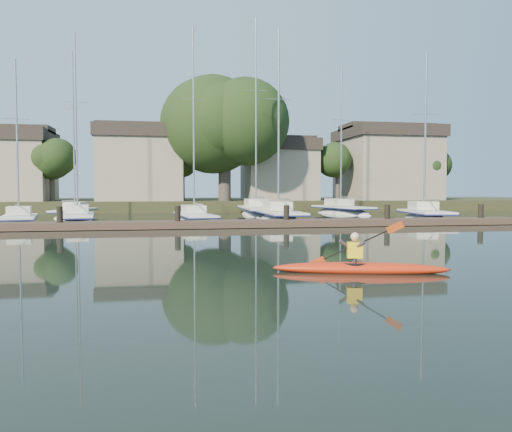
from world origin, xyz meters
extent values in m
plane|color=black|center=(0.00, 0.00, 0.00)|extent=(160.00, 160.00, 0.00)
ellipsoid|color=#B60F0E|center=(1.12, -1.40, 0.10)|extent=(4.37, 1.67, 0.33)
cylinder|color=black|center=(0.98, -1.36, 0.20)|extent=(0.80, 0.80, 0.09)
imported|color=#312B2E|center=(0.98, -1.36, 0.55)|extent=(0.31, 0.39, 0.94)
cube|color=yellow|center=(0.98, -1.36, 0.56)|extent=(0.43, 0.36, 0.39)
sphere|color=#E3AC8E|center=(0.98, -1.36, 0.89)|extent=(0.21, 0.21, 0.21)
cube|color=#4F392D|center=(0.00, 14.00, 0.20)|extent=(34.00, 2.00, 0.35)
cylinder|color=black|center=(-9.00, 14.00, 0.30)|extent=(0.32, 0.32, 1.80)
cylinder|color=black|center=(-3.00, 14.00, 0.30)|extent=(0.32, 0.32, 1.80)
cylinder|color=black|center=(3.00, 14.00, 0.30)|extent=(0.32, 0.32, 1.80)
cylinder|color=black|center=(9.00, 14.00, 0.30)|extent=(0.32, 0.32, 1.80)
cylinder|color=black|center=(15.00, 14.00, 0.30)|extent=(0.32, 0.32, 1.80)
ellipsoid|color=white|center=(-12.03, 17.86, -0.32)|extent=(3.19, 7.02, 1.72)
cube|color=white|center=(-12.03, 17.86, 0.50)|extent=(2.87, 5.81, 0.13)
cube|color=#171D50|center=(-12.03, 17.86, 0.43)|extent=(2.96, 5.96, 0.07)
cube|color=beige|center=(-12.11, 18.26, 0.83)|extent=(1.61, 2.11, 0.50)
cylinder|color=#9EA0A5|center=(-12.07, 18.06, 5.06)|extent=(0.11, 0.11, 9.04)
cylinder|color=#9EA0A5|center=(-11.83, 16.86, 1.22)|extent=(0.58, 2.54, 0.07)
cylinder|color=#9EA0A5|center=(-12.07, 18.06, 6.15)|extent=(1.42, 0.31, 0.03)
ellipsoid|color=white|center=(-8.97, 19.12, -0.32)|extent=(2.93, 8.04, 1.76)
cube|color=white|center=(-8.97, 19.12, 0.51)|extent=(2.66, 6.62, 0.13)
cube|color=#171D50|center=(-8.97, 19.12, 0.43)|extent=(2.75, 6.79, 0.07)
cube|color=beige|center=(-9.03, 19.59, 0.85)|extent=(1.56, 2.35, 0.51)
cylinder|color=#9EA0A5|center=(-9.00, 19.36, 6.10)|extent=(0.11, 0.11, 11.09)
cylinder|color=#9EA0A5|center=(-8.82, 17.96, 1.25)|extent=(0.45, 2.97, 0.07)
cylinder|color=#9EA0A5|center=(-9.00, 19.36, 7.43)|extent=(1.47, 0.22, 0.03)
ellipsoid|color=white|center=(-1.82, 18.61, -0.31)|extent=(2.80, 8.21, 1.70)
cube|color=white|center=(-1.82, 18.61, 0.49)|extent=(2.54, 6.76, 0.13)
cube|color=#171D50|center=(-1.82, 18.61, 0.42)|extent=(2.63, 6.93, 0.07)
cube|color=beige|center=(-1.87, 19.09, 0.82)|extent=(1.51, 2.38, 0.49)
cylinder|color=#9EA0A5|center=(-1.85, 18.85, 6.35)|extent=(0.11, 0.11, 11.63)
cylinder|color=#9EA0A5|center=(-1.68, 17.41, 1.21)|extent=(0.43, 3.05, 0.07)
cylinder|color=#9EA0A5|center=(-1.85, 18.85, 7.75)|extent=(1.42, 0.19, 0.03)
ellipsoid|color=white|center=(3.74, 19.00, -0.38)|extent=(2.31, 8.64, 2.05)
cube|color=white|center=(3.74, 19.00, 0.59)|extent=(2.20, 7.09, 0.15)
cube|color=#171D50|center=(3.74, 19.00, 0.51)|extent=(2.28, 7.26, 0.09)
cube|color=beige|center=(3.74, 19.52, 0.99)|extent=(1.52, 2.42, 0.59)
cylinder|color=#9EA0A5|center=(3.74, 19.26, 6.58)|extent=(0.13, 0.13, 11.86)
cylinder|color=#9EA0A5|center=(3.73, 17.70, 1.46)|extent=(0.10, 3.28, 0.09)
cylinder|color=#9EA0A5|center=(3.74, 19.26, 8.00)|extent=(1.73, 0.04, 0.03)
ellipsoid|color=white|center=(13.71, 18.19, -0.37)|extent=(3.47, 7.65, 2.00)
cube|color=white|center=(13.71, 18.19, 0.58)|extent=(3.13, 6.33, 0.15)
cube|color=#171D50|center=(13.71, 18.19, 0.50)|extent=(3.24, 6.49, 0.08)
cube|color=beige|center=(13.78, 18.63, 0.97)|extent=(1.81, 2.29, 0.58)
cylinder|color=#9EA0A5|center=(13.75, 18.41, 5.90)|extent=(0.13, 0.13, 10.54)
cylinder|color=#9EA0A5|center=(13.51, 17.10, 1.42)|extent=(0.57, 2.78, 0.08)
cylinder|color=#9EA0A5|center=(13.75, 18.41, 7.17)|extent=(1.67, 0.33, 0.03)
ellipsoid|color=white|center=(-10.58, 27.24, -0.32)|extent=(2.89, 8.51, 1.76)
cube|color=white|center=(-10.58, 27.24, 0.51)|extent=(2.62, 7.01, 0.13)
cube|color=#171D50|center=(-10.58, 27.24, 0.44)|extent=(2.72, 7.18, 0.07)
cube|color=beige|center=(-10.52, 27.74, 0.85)|extent=(1.56, 2.47, 0.51)
cylinder|color=#9EA0A5|center=(-10.55, 27.49, 6.58)|extent=(0.11, 0.11, 12.05)
cylinder|color=#9EA0A5|center=(-10.72, 25.99, 1.25)|extent=(0.44, 3.16, 0.07)
cylinder|color=#9EA0A5|center=(-10.55, 27.49, 8.03)|extent=(1.48, 0.20, 0.03)
ellipsoid|color=white|center=(3.65, 26.88, -0.38)|extent=(2.66, 10.97, 2.07)
cube|color=white|center=(3.65, 26.88, 0.60)|extent=(2.49, 9.01, 0.15)
cube|color=#171D50|center=(3.65, 26.88, 0.51)|extent=(2.58, 9.23, 0.09)
cube|color=beige|center=(3.68, 27.53, 1.00)|extent=(1.63, 3.10, 0.60)
cylinder|color=#9EA0A5|center=(3.67, 27.21, 8.28)|extent=(0.13, 0.13, 15.26)
cylinder|color=#9EA0A5|center=(3.60, 25.25, 1.47)|extent=(0.23, 4.14, 0.09)
cylinder|color=#9EA0A5|center=(3.67, 27.21, 10.11)|extent=(1.74, 0.09, 0.03)
ellipsoid|color=white|center=(11.20, 27.49, -0.38)|extent=(3.99, 8.91, 2.05)
cube|color=white|center=(11.20, 27.49, 0.59)|extent=(3.57, 7.36, 0.15)
cube|color=#171D50|center=(11.20, 27.49, 0.51)|extent=(3.69, 7.55, 0.09)
cube|color=beige|center=(11.10, 28.00, 0.99)|extent=(1.97, 2.67, 0.59)
cylinder|color=#9EA0A5|center=(11.15, 27.75, 6.58)|extent=(0.13, 0.13, 11.86)
cylinder|color=#9EA0A5|center=(11.47, 26.23, 1.46)|extent=(0.76, 3.22, 0.09)
cylinder|color=#9EA0A5|center=(11.15, 27.75, 8.00)|extent=(1.69, 0.39, 0.03)
cube|color=#2B371B|center=(0.00, 44.00, 0.50)|extent=(90.00, 24.00, 1.00)
cube|color=gray|center=(-18.00, 38.00, 3.75)|extent=(7.00, 7.00, 5.50)
cube|color=#2B261F|center=(-18.00, 38.00, 7.10)|extent=(7.35, 7.35, 1.20)
cube|color=gray|center=(-6.00, 38.00, 4.00)|extent=(8.00, 8.00, 6.00)
cube|color=#2B261F|center=(-6.00, 38.00, 7.60)|extent=(8.40, 8.40, 1.20)
cube|color=gray|center=(8.00, 38.00, 3.50)|extent=(7.00, 7.00, 5.00)
cube|color=#2B261F|center=(8.00, 38.00, 6.60)|extent=(7.35, 7.35, 1.20)
cube|color=gray|center=(20.00, 38.00, 4.25)|extent=(9.00, 9.00, 6.50)
cube|color=#2B261F|center=(20.00, 38.00, 8.10)|extent=(9.45, 9.45, 1.20)
cylinder|color=#453C37|center=(2.00, 35.00, 3.50)|extent=(1.20, 1.20, 5.00)
sphere|color=black|center=(2.00, 35.00, 8.50)|extent=(8.50, 8.50, 8.50)
cylinder|color=#453C37|center=(-14.00, 36.00, 2.50)|extent=(0.48, 0.48, 3.00)
sphere|color=black|center=(-14.00, 36.00, 5.00)|extent=(3.40, 3.40, 3.40)
cylinder|color=#453C37|center=(-2.00, 35.50, 2.40)|extent=(0.38, 0.38, 2.80)
sphere|color=black|center=(-2.00, 35.50, 4.60)|extent=(2.72, 2.72, 2.72)
cylinder|color=#453C37|center=(14.00, 36.50, 2.60)|extent=(0.50, 0.50, 3.20)
sphere|color=black|center=(14.00, 36.50, 5.25)|extent=(3.57, 3.57, 3.57)
cylinder|color=#453C37|center=(24.00, 35.00, 2.30)|extent=(0.41, 0.41, 2.60)
sphere|color=black|center=(24.00, 35.00, 4.45)|extent=(2.89, 2.89, 2.89)
camera|label=1|loc=(-3.61, -13.00, 2.05)|focal=35.00mm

